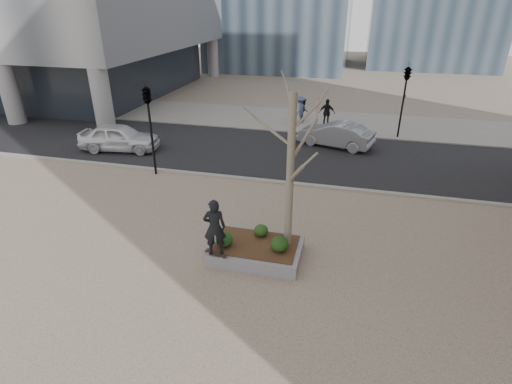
% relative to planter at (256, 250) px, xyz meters
% --- Properties ---
extents(ground, '(120.00, 120.00, 0.00)m').
position_rel_planter_xyz_m(ground, '(-1.00, 0.00, -0.23)').
color(ground, gray).
rests_on(ground, ground).
extents(street, '(60.00, 8.00, 0.02)m').
position_rel_planter_xyz_m(street, '(-1.00, 10.00, -0.21)').
color(street, black).
rests_on(street, ground).
extents(far_sidewalk, '(60.00, 6.00, 0.02)m').
position_rel_planter_xyz_m(far_sidewalk, '(-1.00, 17.00, -0.21)').
color(far_sidewalk, gray).
rests_on(far_sidewalk, ground).
extents(planter, '(3.00, 2.00, 0.45)m').
position_rel_planter_xyz_m(planter, '(0.00, 0.00, 0.00)').
color(planter, gray).
rests_on(planter, ground).
extents(planter_mulch, '(2.70, 1.70, 0.04)m').
position_rel_planter_xyz_m(planter_mulch, '(0.00, 0.00, 0.25)').
color(planter_mulch, '#382314').
rests_on(planter_mulch, planter).
extents(sycamore_tree, '(2.80, 2.80, 6.60)m').
position_rel_planter_xyz_m(sycamore_tree, '(1.00, 0.30, 3.56)').
color(sycamore_tree, gray).
rests_on(sycamore_tree, planter_mulch).
extents(shrub_left, '(0.57, 0.57, 0.49)m').
position_rel_planter_xyz_m(shrub_left, '(-0.99, -0.35, 0.51)').
color(shrub_left, '#143F14').
rests_on(shrub_left, planter_mulch).
extents(shrub_middle, '(0.48, 0.48, 0.41)m').
position_rel_planter_xyz_m(shrub_middle, '(0.04, 0.53, 0.47)').
color(shrub_middle, black).
rests_on(shrub_middle, planter_mulch).
extents(shrub_right, '(0.58, 0.58, 0.49)m').
position_rel_planter_xyz_m(shrub_right, '(0.82, -0.19, 0.51)').
color(shrub_right, '#173210').
rests_on(shrub_right, planter_mulch).
extents(skateboard, '(0.80, 0.42, 0.08)m').
position_rel_planter_xyz_m(skateboard, '(-1.10, -0.88, 0.26)').
color(skateboard, black).
rests_on(skateboard, planter).
extents(skateboarder, '(0.80, 0.64, 1.90)m').
position_rel_planter_xyz_m(skateboarder, '(-1.10, -0.88, 1.25)').
color(skateboarder, black).
rests_on(skateboarder, skateboard).
extents(police_car, '(4.65, 2.42, 1.51)m').
position_rel_planter_xyz_m(police_car, '(-10.01, 8.25, 0.55)').
color(police_car, white).
rests_on(police_car, street).
extents(car_silver, '(4.60, 2.69, 1.43)m').
position_rel_planter_xyz_m(car_silver, '(1.80, 11.88, 0.51)').
color(car_silver, gray).
rests_on(car_silver, street).
extents(pedestrian_a, '(0.64, 0.81, 1.65)m').
position_rel_planter_xyz_m(pedestrian_a, '(-0.73, 16.61, 0.62)').
color(pedestrian_a, black).
rests_on(pedestrian_a, far_sidewalk).
extents(pedestrian_b, '(0.89, 1.30, 1.85)m').
position_rel_planter_xyz_m(pedestrian_b, '(-0.94, 16.32, 0.73)').
color(pedestrian_b, '#435679').
rests_on(pedestrian_b, far_sidewalk).
extents(pedestrian_c, '(1.10, 0.57, 1.80)m').
position_rel_planter_xyz_m(pedestrian_c, '(0.94, 15.96, 0.70)').
color(pedestrian_c, black).
rests_on(pedestrian_c, far_sidewalk).
extents(traffic_light_near, '(0.60, 2.48, 4.50)m').
position_rel_planter_xyz_m(traffic_light_near, '(-6.50, 5.60, 2.02)').
color(traffic_light_near, black).
rests_on(traffic_light_near, ground).
extents(traffic_light_far, '(0.60, 2.48, 4.50)m').
position_rel_planter_xyz_m(traffic_light_far, '(5.50, 14.60, 2.02)').
color(traffic_light_far, black).
rests_on(traffic_light_far, ground).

